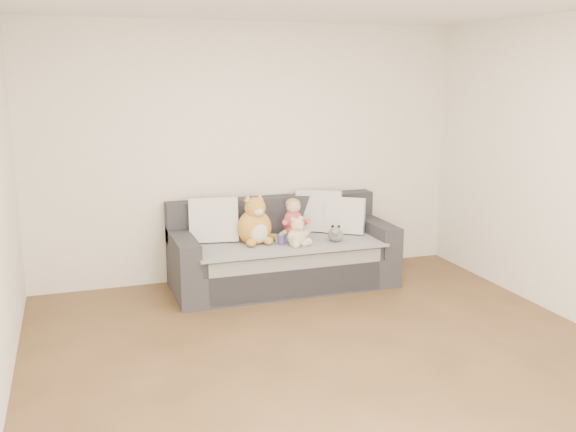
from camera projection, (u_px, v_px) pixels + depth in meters
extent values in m
plane|color=brown|center=(347.00, 375.00, 4.55)|extent=(5.00, 5.00, 0.00)
plane|color=silver|center=(251.00, 152.00, 6.57)|extent=(4.50, 0.00, 4.50)
cube|color=#28292E|center=(283.00, 271.00, 6.44)|extent=(2.20, 0.90, 0.30)
cube|color=#28292E|center=(284.00, 250.00, 6.36)|extent=(1.90, 0.80, 0.15)
cube|color=#28292E|center=(273.00, 216.00, 6.66)|extent=(2.20, 0.20, 0.40)
cube|color=#28292E|center=(183.00, 251.00, 6.06)|extent=(0.20, 0.90, 0.30)
cube|color=#28292E|center=(374.00, 234.00, 6.69)|extent=(0.20, 0.90, 0.30)
cube|color=#979699|center=(285.00, 242.00, 6.33)|extent=(1.85, 0.88, 0.02)
cube|color=#979699|center=(298.00, 277.00, 6.02)|extent=(1.70, 0.02, 0.41)
cube|color=silver|center=(213.00, 220.00, 6.28)|extent=(0.50, 0.29, 0.45)
cube|color=silver|center=(318.00, 211.00, 6.70)|extent=(0.51, 0.42, 0.45)
cube|color=silver|center=(345.00, 215.00, 6.62)|extent=(0.44, 0.38, 0.39)
ellipsoid|color=#C74846|center=(293.00, 232.00, 6.40)|extent=(0.20, 0.16, 0.16)
ellipsoid|color=#C74846|center=(293.00, 220.00, 6.38)|extent=(0.19, 0.16, 0.21)
ellipsoid|color=#DBAA8C|center=(293.00, 207.00, 6.34)|extent=(0.14, 0.14, 0.14)
ellipsoid|color=tan|center=(293.00, 204.00, 6.35)|extent=(0.15, 0.15, 0.12)
cylinder|color=#C74846|center=(286.00, 224.00, 6.30)|extent=(0.12, 0.20, 0.13)
cylinder|color=#C74846|center=(304.00, 223.00, 6.35)|extent=(0.10, 0.20, 0.13)
ellipsoid|color=#DBAA8C|center=(285.00, 233.00, 6.24)|extent=(0.05, 0.05, 0.05)
ellipsoid|color=#DBAA8C|center=(309.00, 231.00, 6.30)|extent=(0.05, 0.05, 0.05)
cylinder|color=#E5B2C6|center=(292.00, 240.00, 6.23)|extent=(0.13, 0.26, 0.08)
cylinder|color=#E5B2C6|center=(303.00, 239.00, 6.26)|extent=(0.09, 0.25, 0.08)
ellipsoid|color=#DBAA8C|center=(294.00, 244.00, 6.11)|extent=(0.05, 0.08, 0.04)
ellipsoid|color=#DBAA8C|center=(308.00, 243.00, 6.15)|extent=(0.05, 0.08, 0.04)
ellipsoid|color=#B16E27|center=(254.00, 228.00, 6.24)|extent=(0.34, 0.29, 0.35)
ellipsoid|color=beige|center=(259.00, 233.00, 6.14)|extent=(0.18, 0.08, 0.20)
ellipsoid|color=#B16E27|center=(255.00, 208.00, 6.17)|extent=(0.20, 0.20, 0.20)
ellipsoid|color=beige|center=(259.00, 212.00, 6.10)|extent=(0.10, 0.06, 0.07)
cone|color=#B16E27|center=(248.00, 198.00, 6.16)|extent=(0.09, 0.09, 0.07)
cone|color=pink|center=(248.00, 198.00, 6.15)|extent=(0.05, 0.05, 0.04)
cone|color=#B16E27|center=(260.00, 197.00, 6.21)|extent=(0.09, 0.09, 0.07)
cone|color=pink|center=(260.00, 197.00, 6.20)|extent=(0.05, 0.05, 0.04)
ellipsoid|color=#B16E27|center=(251.00, 243.00, 6.11)|extent=(0.10, 0.12, 0.08)
ellipsoid|color=#B16E27|center=(268.00, 241.00, 6.18)|extent=(0.10, 0.12, 0.08)
cylinder|color=#B16E27|center=(268.00, 236.00, 6.37)|extent=(0.18, 0.22, 0.08)
ellipsoid|color=#C7B58A|center=(297.00, 237.00, 6.14)|extent=(0.18, 0.16, 0.18)
ellipsoid|color=#C7B58A|center=(298.00, 225.00, 6.11)|extent=(0.13, 0.13, 0.13)
ellipsoid|color=#C7B58A|center=(293.00, 220.00, 6.08)|extent=(0.05, 0.05, 0.05)
ellipsoid|color=#C7B58A|center=(301.00, 218.00, 6.13)|extent=(0.05, 0.05, 0.05)
ellipsoid|color=beige|center=(301.00, 227.00, 6.07)|extent=(0.05, 0.05, 0.05)
ellipsoid|color=#C7B58A|center=(291.00, 236.00, 6.07)|extent=(0.07, 0.07, 0.07)
ellipsoid|color=#C7B58A|center=(305.00, 234.00, 6.17)|extent=(0.07, 0.07, 0.07)
ellipsoid|color=#C7B58A|center=(296.00, 245.00, 6.08)|extent=(0.07, 0.07, 0.07)
ellipsoid|color=#C7B58A|center=(304.00, 243.00, 6.14)|extent=(0.07, 0.07, 0.07)
ellipsoid|color=white|center=(336.00, 235.00, 6.32)|extent=(0.15, 0.19, 0.13)
ellipsoid|color=white|center=(336.00, 231.00, 6.22)|extent=(0.09, 0.09, 0.09)
ellipsoid|color=black|center=(333.00, 226.00, 6.23)|extent=(0.03, 0.03, 0.03)
ellipsoid|color=black|center=(339.00, 227.00, 6.22)|extent=(0.03, 0.03, 0.03)
cylinder|color=#503BA2|center=(282.00, 239.00, 6.20)|extent=(0.09, 0.09, 0.09)
cone|color=green|center=(281.00, 233.00, 6.19)|extent=(0.08, 0.08, 0.04)
cylinder|color=green|center=(276.00, 239.00, 6.20)|extent=(0.02, 0.02, 0.07)
cylinder|color=green|center=(287.00, 239.00, 6.20)|extent=(0.02, 0.02, 0.07)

